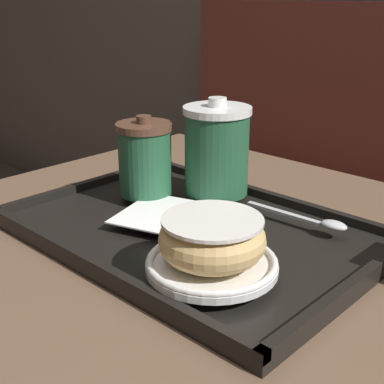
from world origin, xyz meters
name	(u,v)px	position (x,y,z in m)	size (l,w,h in m)	color
booth_bench	(371,259)	(-0.13, 0.87, 0.32)	(1.52, 0.44, 1.00)	brown
cafe_table	(195,354)	(0.00, 0.00, 0.54)	(0.83, 0.79, 0.72)	brown
serving_tray	(192,232)	(-0.01, 0.01, 0.72)	(0.47, 0.33, 0.02)	black
napkin_paper	(175,215)	(-0.04, 0.00, 0.74)	(0.17, 0.16, 0.00)	white
coffee_cup_front	(145,158)	(-0.13, 0.03, 0.80)	(0.08, 0.08, 0.12)	#235638
coffee_cup_rear	(217,150)	(-0.06, 0.11, 0.81)	(0.10, 0.10, 0.14)	#235638
plate_with_chocolate_donut	(212,264)	(0.10, -0.08, 0.75)	(0.14, 0.14, 0.01)	white
donut_chocolate_glazed	(212,238)	(0.10, -0.08, 0.78)	(0.12, 0.12, 0.05)	#DBB270
spoon	(318,221)	(0.12, 0.11, 0.75)	(0.15, 0.02, 0.01)	silver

